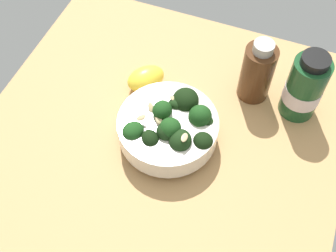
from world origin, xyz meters
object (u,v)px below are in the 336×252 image
at_px(lemon_wedge, 146,78).
at_px(bottle_short, 304,88).
at_px(bowl_of_broccoli, 171,126).
at_px(bottle_tall, 257,72).

bearing_deg(lemon_wedge, bottle_short, 9.96).
distance_m(bowl_of_broccoli, lemon_wedge, 0.13).
bearing_deg(bottle_short, bowl_of_broccoli, -143.28).
relative_size(lemon_wedge, bottle_tall, 0.56).
relative_size(bowl_of_broccoli, bottle_short, 1.30).
xyz_separation_m(bottle_tall, bottle_short, (0.09, -0.01, 0.00)).
height_order(lemon_wedge, bottle_short, bottle_short).
bearing_deg(bottle_short, lemon_wedge, -170.04).
bearing_deg(bowl_of_broccoli, lemon_wedge, 132.08).
bearing_deg(bowl_of_broccoli, bottle_tall, 54.65).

